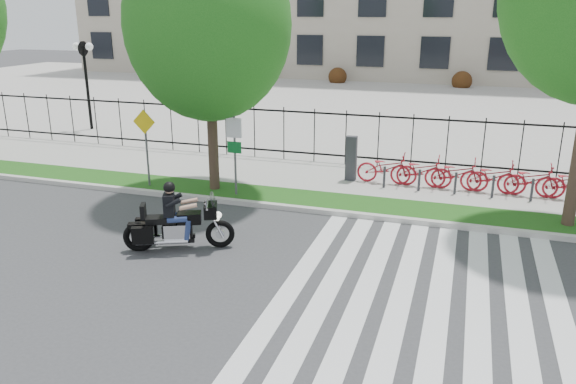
% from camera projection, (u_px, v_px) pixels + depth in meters
% --- Properties ---
extents(ground, '(120.00, 120.00, 0.00)m').
position_uv_depth(ground, '(208.00, 264.00, 12.98)').
color(ground, '#38383B').
rests_on(ground, ground).
extents(curb, '(60.00, 0.20, 0.15)m').
position_uv_depth(curb, '(268.00, 205.00, 16.66)').
color(curb, '#B7B5AC').
rests_on(curb, ground).
extents(grass_verge, '(60.00, 1.50, 0.15)m').
position_uv_depth(grass_verge, '(277.00, 197.00, 17.43)').
color(grass_verge, '#164A12').
rests_on(grass_verge, ground).
extents(sidewalk, '(60.00, 3.50, 0.15)m').
position_uv_depth(sidewalk, '(301.00, 175.00, 19.69)').
color(sidewalk, '#A5A19A').
rests_on(sidewalk, ground).
extents(plaza, '(80.00, 34.00, 0.10)m').
position_uv_depth(plaza, '(380.00, 102.00, 35.58)').
color(plaza, '#A5A19A').
rests_on(plaza, ground).
extents(crosswalk_stripes, '(5.70, 8.00, 0.01)m').
position_uv_depth(crosswalk_stripes, '(421.00, 295.00, 11.56)').
color(crosswalk_stripes, silver).
rests_on(crosswalk_stripes, ground).
extents(iron_fence, '(30.00, 0.06, 2.00)m').
position_uv_depth(iron_fence, '(314.00, 135.00, 20.95)').
color(iron_fence, black).
rests_on(iron_fence, sidewalk).
extents(lamp_post_left, '(1.06, 0.70, 4.25)m').
position_uv_depth(lamp_post_left, '(85.00, 64.00, 26.37)').
color(lamp_post_left, black).
rests_on(lamp_post_left, ground).
extents(street_tree_1, '(4.94, 4.94, 7.90)m').
position_uv_depth(street_tree_1, '(208.00, 25.00, 16.48)').
color(street_tree_1, '#3C2A20').
rests_on(street_tree_1, grass_verge).
extents(bike_share_station, '(11.16, 0.88, 1.50)m').
position_uv_depth(bike_share_station, '(529.00, 180.00, 17.12)').
color(bike_share_station, '#2D2D33').
rests_on(bike_share_station, sidewalk).
extents(sign_pole_regulatory, '(0.50, 0.09, 2.50)m').
position_uv_depth(sign_pole_regulatory, '(234.00, 144.00, 16.95)').
color(sign_pole_regulatory, '#59595B').
rests_on(sign_pole_regulatory, grass_verge).
extents(sign_pole_warning, '(0.78, 0.09, 2.49)m').
position_uv_depth(sign_pole_warning, '(146.00, 138.00, 17.85)').
color(sign_pole_warning, '#59595B').
rests_on(sign_pole_warning, grass_verge).
extents(motorcycle_rider, '(2.53, 1.43, 2.09)m').
position_uv_depth(motorcycle_rider, '(178.00, 222.00, 13.61)').
color(motorcycle_rider, black).
rests_on(motorcycle_rider, ground).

